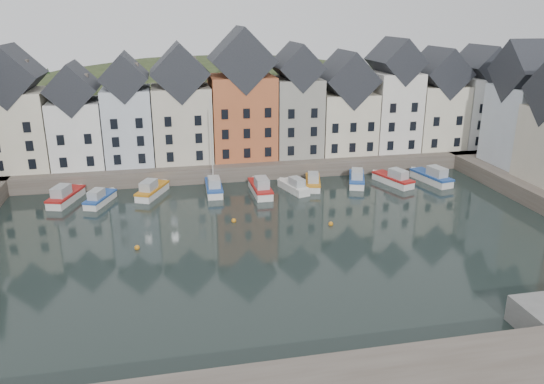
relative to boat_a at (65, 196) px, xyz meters
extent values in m
plane|color=black|center=(22.79, -18.23, -0.74)|extent=(260.00, 260.00, 0.00)
cube|color=#52483F|center=(22.79, 11.77, 0.26)|extent=(90.00, 16.00, 2.00)
ellipsoid|color=#242F17|center=(22.79, 37.77, -18.74)|extent=(153.60, 70.40, 64.00)
sphere|color=black|center=(8.85, 32.70, 7.97)|extent=(5.77, 5.77, 5.77)
sphere|color=black|center=(47.65, 42.51, 7.38)|extent=(5.27, 5.27, 5.27)
sphere|color=black|center=(54.61, 35.96, 7.15)|extent=(5.07, 5.07, 5.07)
sphere|color=black|center=(37.06, 36.96, 7.08)|extent=(5.01, 5.01, 5.01)
sphere|color=black|center=(-14.88, 38.37, 5.84)|extent=(3.94, 3.94, 3.94)
sphere|color=black|center=(51.12, 42.02, 7.31)|extent=(5.21, 5.21, 5.21)
sphere|color=black|center=(24.78, 40.41, 7.59)|extent=(5.45, 5.45, 5.45)
sphere|color=black|center=(60.59, 30.08, 6.47)|extent=(4.49, 4.49, 4.49)
cube|color=beige|center=(-6.38, 9.77, 6.30)|extent=(7.67, 8.00, 10.07)
cube|color=black|center=(-6.38, 9.77, 13.23)|extent=(7.67, 8.16, 7.67)
cube|color=white|center=(0.89, 9.77, 5.57)|extent=(6.56, 8.00, 8.61)
cube|color=black|center=(0.89, 9.77, 11.50)|extent=(6.56, 8.16, 6.56)
cube|color=silver|center=(7.42, 9.77, 6.27)|extent=(6.20, 8.00, 10.02)
cube|color=black|center=(7.42, 9.77, 12.82)|extent=(6.20, 8.16, 6.20)
cube|color=beige|center=(14.52, 9.77, 6.30)|extent=(7.70, 8.00, 10.08)
cube|color=black|center=(14.52, 9.77, 13.25)|extent=(7.70, 8.16, 7.70)
cube|color=#BA5D35|center=(22.86, 9.77, 6.91)|extent=(8.69, 8.00, 11.28)
cube|color=black|center=(22.86, 9.77, 14.70)|extent=(8.69, 8.16, 8.69)
cube|color=gray|center=(30.56, 9.77, 6.66)|extent=(6.43, 8.00, 10.78)
cube|color=black|center=(30.56, 9.77, 13.64)|extent=(6.43, 8.16, 6.43)
cube|color=beige|center=(37.87, 9.77, 5.54)|extent=(7.88, 8.00, 8.56)
cube|color=black|center=(37.87, 9.77, 11.77)|extent=(7.88, 8.16, 7.88)
cube|color=white|center=(45.21, 9.77, 6.90)|extent=(6.50, 8.00, 11.27)
cube|color=black|center=(45.21, 9.77, 14.15)|extent=(6.50, 8.16, 6.50)
cube|color=beige|center=(52.22, 9.77, 5.93)|extent=(7.23, 8.00, 9.32)
cube|color=black|center=(52.22, 9.77, 12.38)|extent=(7.23, 8.16, 7.23)
cube|color=white|center=(59.07, 9.77, 6.42)|extent=(6.18, 8.00, 10.32)
cube|color=black|center=(59.07, 9.77, 13.11)|extent=(6.18, 8.16, 6.18)
cube|color=silver|center=(58.79, -1.97, 6.46)|extent=(7.47, 8.00, 10.38)
cube|color=black|center=(58.79, -1.97, 13.63)|extent=(7.62, 8.00, 8.00)
sphere|color=orange|center=(18.79, -10.23, -0.59)|extent=(0.50, 0.50, 0.50)
sphere|color=orange|center=(28.79, -13.23, -0.59)|extent=(0.50, 0.50, 0.50)
sphere|color=orange|center=(8.79, -15.23, -0.59)|extent=(0.50, 0.50, 0.50)
cube|color=silver|center=(0.06, 0.19, -0.37)|extent=(3.73, 6.58, 1.16)
cube|color=#A81A18|center=(0.06, 0.19, 0.26)|extent=(3.87, 6.73, 0.26)
cube|color=#9DA2A5|center=(-0.23, -0.71, 0.89)|extent=(2.17, 2.85, 1.26)
cube|color=silver|center=(4.12, -1.21, -0.42)|extent=(3.47, 5.62, 0.99)
cube|color=#214898|center=(4.12, -1.21, 0.12)|extent=(3.59, 5.76, 0.23)
cube|color=#9DA2A5|center=(3.82, -1.97, 0.66)|extent=(1.96, 2.47, 1.08)
cube|color=silver|center=(10.14, 0.46, -0.38)|extent=(4.15, 6.26, 1.11)
cube|color=orange|center=(10.14, 0.46, 0.22)|extent=(4.29, 6.42, 0.25)
cube|color=#9DA2A5|center=(9.76, -0.37, 0.83)|extent=(2.29, 2.79, 1.21)
cube|color=silver|center=(17.68, 0.15, -0.38)|extent=(2.02, 6.18, 1.12)
cube|color=#214898|center=(17.68, 0.15, 0.23)|extent=(2.13, 6.31, 0.26)
cube|color=#9DA2A5|center=(17.65, -0.77, 0.85)|extent=(1.50, 2.49, 1.23)
cylinder|color=silver|center=(17.70, 0.76, 5.39)|extent=(0.14, 0.14, 11.23)
cube|color=silver|center=(23.32, -1.47, -0.36)|extent=(2.02, 6.49, 1.18)
cube|color=#A81A18|center=(23.32, -1.47, 0.29)|extent=(2.13, 6.62, 0.27)
cube|color=#9DA2A5|center=(23.33, -2.44, 0.93)|extent=(1.54, 2.60, 1.29)
cube|color=silver|center=(27.61, -1.39, -0.42)|extent=(3.11, 5.64, 0.99)
cube|color=silver|center=(27.61, -1.39, 0.12)|extent=(3.23, 5.77, 0.23)
cube|color=#9DA2A5|center=(27.84, -2.16, 0.66)|extent=(1.83, 2.43, 1.08)
cube|color=silver|center=(30.49, -0.19, -0.40)|extent=(3.09, 5.98, 1.05)
cube|color=orange|center=(30.49, -0.19, 0.17)|extent=(3.21, 6.11, 0.24)
cube|color=#9DA2A5|center=(30.28, -1.02, 0.74)|extent=(1.86, 2.55, 1.15)
cube|color=silver|center=(36.50, -0.10, -0.38)|extent=(3.75, 6.33, 1.11)
cube|color=#214898|center=(36.50, -0.10, 0.23)|extent=(3.88, 6.48, 0.25)
cube|color=#9DA2A5|center=(36.20, -0.96, 0.83)|extent=(2.15, 2.76, 1.21)
cube|color=silver|center=(41.12, -1.19, -0.38)|extent=(3.71, 6.37, 1.12)
cube|color=#A81A18|center=(41.12, -1.19, 0.23)|extent=(3.85, 6.52, 0.25)
cube|color=#9DA2A5|center=(41.42, -2.06, 0.84)|extent=(2.14, 2.77, 1.22)
cube|color=silver|center=(46.46, -1.50, -0.36)|extent=(3.25, 6.75, 1.19)
cube|color=#214898|center=(46.46, -1.50, 0.29)|extent=(3.39, 6.90, 0.27)
cube|color=#9DA2A5|center=(46.66, -2.46, 0.94)|extent=(2.02, 2.85, 1.30)
camera|label=1|loc=(12.12, -63.11, 20.80)|focal=35.00mm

